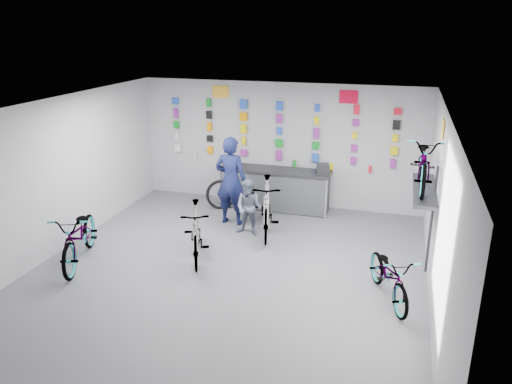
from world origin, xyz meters
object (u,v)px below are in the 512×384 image
(counter, at_px, (274,190))
(bike_right, at_px, (389,275))
(bike_left, at_px, (80,236))
(clerk, at_px, (231,181))
(bike_center, at_px, (196,232))
(customer, at_px, (249,208))
(bike_service, at_px, (267,207))

(counter, distance_m, bike_right, 4.55)
(bike_left, bearing_deg, clerk, 32.05)
(bike_center, height_order, customer, customer)
(bike_service, distance_m, customer, 0.39)
(bike_right, relative_size, clerk, 0.83)
(counter, xyz_separation_m, customer, (-0.13, -1.67, 0.12))
(counter, bearing_deg, customer, -94.33)
(bike_left, bearing_deg, customer, 19.11)
(bike_left, xyz_separation_m, bike_right, (5.64, 0.27, -0.09))
(clerk, distance_m, customer, 0.86)
(bike_center, relative_size, customer, 1.48)
(bike_service, bearing_deg, customer, -165.02)
(bike_service, bearing_deg, counter, 84.11)
(clerk, bearing_deg, counter, -117.77)
(clerk, bearing_deg, bike_right, 149.50)
(bike_right, xyz_separation_m, clerk, (-3.55, 2.39, 0.56))
(bike_right, height_order, clerk, clerk)
(counter, bearing_deg, bike_right, -51.23)
(bike_left, bearing_deg, counter, 34.02)
(bike_service, bearing_deg, bike_left, -156.03)
(clerk, height_order, customer, clerk)
(bike_center, xyz_separation_m, bike_service, (0.97, 1.55, 0.06))
(clerk, bearing_deg, bike_service, 164.03)
(bike_right, relative_size, customer, 1.36)
(bike_left, height_order, bike_right, bike_left)
(bike_right, distance_m, customer, 3.53)
(bike_center, relative_size, bike_service, 0.90)
(counter, distance_m, clerk, 1.45)
(bike_center, bearing_deg, clerk, 66.55)
(counter, height_order, clerk, clerk)
(counter, xyz_separation_m, clerk, (-0.70, -1.16, 0.51))
(bike_left, bearing_deg, bike_right, -17.14)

